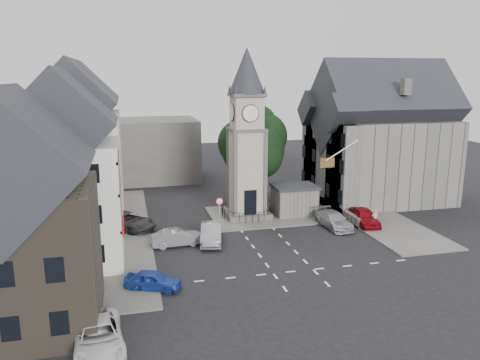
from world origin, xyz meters
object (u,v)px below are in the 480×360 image
object	(u,v)px
clock_tower	(247,135)
pedestrian	(375,219)
car_west_blue	(153,280)
stone_shelter	(294,200)
car_east_red	(364,217)

from	to	relation	value
clock_tower	pedestrian	world-z (taller)	clock_tower
clock_tower	car_west_blue	world-z (taller)	clock_tower
clock_tower	stone_shelter	xyz separation A→B (m)	(4.80, -0.49, -6.57)
clock_tower	stone_shelter	world-z (taller)	clock_tower
car_west_blue	clock_tower	bearing A→B (deg)	-13.31
clock_tower	pedestrian	distance (m)	14.16
clock_tower	pedestrian	size ratio (longest dim) A/B	9.24
car_west_blue	pedestrian	bearing A→B (deg)	-46.71
clock_tower	car_east_red	distance (m)	13.44
car_east_red	stone_shelter	bearing A→B (deg)	147.00
stone_shelter	pedestrian	xyz separation A→B (m)	(5.79, -5.50, -0.67)
clock_tower	car_east_red	xyz separation A→B (m)	(10.11, -4.99, -7.33)
stone_shelter	car_west_blue	distance (m)	19.98
clock_tower	stone_shelter	size ratio (longest dim) A/B	3.78
stone_shelter	car_east_red	bearing A→B (deg)	-40.31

